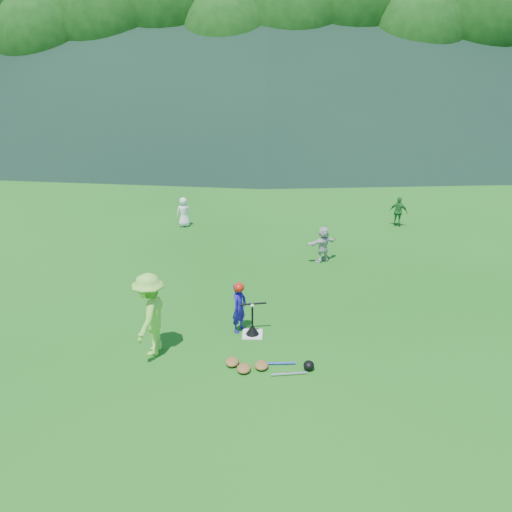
{
  "coord_description": "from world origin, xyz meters",
  "views": [
    {
      "loc": [
        0.4,
        -9.74,
        5.88
      ],
      "look_at": [
        0.0,
        2.5,
        0.9
      ],
      "focal_mm": 35.0,
      "sensor_mm": 36.0,
      "label": 1
    }
  ],
  "objects_px": {
    "home_plate": "(252,334)",
    "fielder_d": "(323,244)",
    "fielder_c": "(398,212)",
    "equipment_pile": "(261,365)",
    "adult_coach": "(150,315)",
    "batting_tee": "(252,330)",
    "fielder_a": "(184,212)",
    "batter_child": "(239,308)"
  },
  "relations": [
    {
      "from": "home_plate",
      "to": "fielder_d",
      "type": "bearing_deg",
      "value": 65.68
    },
    {
      "from": "adult_coach",
      "to": "fielder_d",
      "type": "distance_m",
      "value": 6.52
    },
    {
      "from": "fielder_a",
      "to": "fielder_d",
      "type": "xyz_separation_m",
      "value": [
        4.75,
        -3.19,
        0.02
      ]
    },
    {
      "from": "home_plate",
      "to": "equipment_pile",
      "type": "xyz_separation_m",
      "value": [
        0.23,
        -1.29,
        0.06
      ]
    },
    {
      "from": "home_plate",
      "to": "fielder_a",
      "type": "height_order",
      "value": "fielder_a"
    },
    {
      "from": "home_plate",
      "to": "fielder_d",
      "type": "xyz_separation_m",
      "value": [
        1.96,
        4.33,
        0.55
      ]
    },
    {
      "from": "fielder_a",
      "to": "batting_tee",
      "type": "bearing_deg",
      "value": 90.51
    },
    {
      "from": "batter_child",
      "to": "fielder_c",
      "type": "relative_size",
      "value": 1.06
    },
    {
      "from": "batting_tee",
      "to": "home_plate",
      "type": "bearing_deg",
      "value": 0.0
    },
    {
      "from": "fielder_d",
      "to": "batting_tee",
      "type": "height_order",
      "value": "fielder_d"
    },
    {
      "from": "adult_coach",
      "to": "batting_tee",
      "type": "xyz_separation_m",
      "value": [
        2.07,
        0.77,
        -0.77
      ]
    },
    {
      "from": "home_plate",
      "to": "fielder_c",
      "type": "height_order",
      "value": "fielder_c"
    },
    {
      "from": "home_plate",
      "to": "fielder_a",
      "type": "xyz_separation_m",
      "value": [
        -2.79,
        7.53,
        0.53
      ]
    },
    {
      "from": "batter_child",
      "to": "home_plate",
      "type": "bearing_deg",
      "value": -90.5
    },
    {
      "from": "home_plate",
      "to": "equipment_pile",
      "type": "bearing_deg",
      "value": -79.77
    },
    {
      "from": "home_plate",
      "to": "batter_child",
      "type": "xyz_separation_m",
      "value": [
        -0.3,
        0.18,
        0.58
      ]
    },
    {
      "from": "batter_child",
      "to": "equipment_pile",
      "type": "distance_m",
      "value": 1.65
    },
    {
      "from": "equipment_pile",
      "to": "batter_child",
      "type": "bearing_deg",
      "value": 110.01
    },
    {
      "from": "fielder_a",
      "to": "home_plate",
      "type": "bearing_deg",
      "value": 90.51
    },
    {
      "from": "fielder_c",
      "to": "fielder_d",
      "type": "height_order",
      "value": "fielder_d"
    },
    {
      "from": "home_plate",
      "to": "fielder_a",
      "type": "distance_m",
      "value": 8.05
    },
    {
      "from": "fielder_c",
      "to": "home_plate",
      "type": "bearing_deg",
      "value": 82.82
    },
    {
      "from": "batter_child",
      "to": "fielder_d",
      "type": "height_order",
      "value": "batter_child"
    },
    {
      "from": "fielder_c",
      "to": "equipment_pile",
      "type": "xyz_separation_m",
      "value": [
        -4.78,
        -9.08,
        -0.48
      ]
    },
    {
      "from": "batting_tee",
      "to": "equipment_pile",
      "type": "relative_size",
      "value": 0.38
    },
    {
      "from": "home_plate",
      "to": "adult_coach",
      "type": "distance_m",
      "value": 2.38
    },
    {
      "from": "fielder_a",
      "to": "batting_tee",
      "type": "xyz_separation_m",
      "value": [
        2.79,
        -7.53,
        -0.41
      ]
    },
    {
      "from": "batter_child",
      "to": "equipment_pile",
      "type": "relative_size",
      "value": 0.65
    },
    {
      "from": "adult_coach",
      "to": "fielder_c",
      "type": "distance_m",
      "value": 11.12
    },
    {
      "from": "fielder_d",
      "to": "equipment_pile",
      "type": "distance_m",
      "value": 5.91
    },
    {
      "from": "fielder_a",
      "to": "adult_coach",
      "type": "bearing_deg",
      "value": 75.11
    },
    {
      "from": "fielder_a",
      "to": "equipment_pile",
      "type": "height_order",
      "value": "fielder_a"
    },
    {
      "from": "fielder_d",
      "to": "home_plate",
      "type": "bearing_deg",
      "value": 35.99
    },
    {
      "from": "adult_coach",
      "to": "batter_child",
      "type": "bearing_deg",
      "value": 124.8
    },
    {
      "from": "batting_tee",
      "to": "fielder_a",
      "type": "bearing_deg",
      "value": 110.34
    },
    {
      "from": "fielder_c",
      "to": "fielder_d",
      "type": "xyz_separation_m",
      "value": [
        -3.05,
        -3.45,
        0.01
      ]
    },
    {
      "from": "fielder_c",
      "to": "batting_tee",
      "type": "xyz_separation_m",
      "value": [
        -5.01,
        -7.79,
        -0.42
      ]
    },
    {
      "from": "adult_coach",
      "to": "batting_tee",
      "type": "bearing_deg",
      "value": 117.05
    },
    {
      "from": "home_plate",
      "to": "equipment_pile",
      "type": "relative_size",
      "value": 0.25
    },
    {
      "from": "batter_child",
      "to": "fielder_c",
      "type": "height_order",
      "value": "batter_child"
    },
    {
      "from": "home_plate",
      "to": "equipment_pile",
      "type": "height_order",
      "value": "equipment_pile"
    },
    {
      "from": "equipment_pile",
      "to": "home_plate",
      "type": "bearing_deg",
      "value": 100.23
    }
  ]
}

